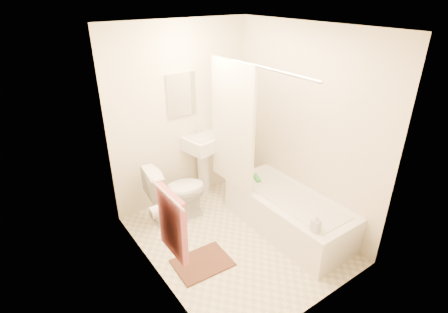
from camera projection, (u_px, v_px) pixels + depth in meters
floor at (236, 239)px, 4.19m from camera, size 2.40×2.40×0.00m
ceiling at (240, 27)px, 3.14m from camera, size 2.40×2.40×0.00m
wall_back at (182, 117)px, 4.54m from camera, size 2.00×0.02×2.40m
wall_left at (150, 174)px, 3.14m from camera, size 0.02×2.40×2.40m
wall_right at (304, 128)px, 4.18m from camera, size 0.02×2.40×2.40m
mirror at (181, 95)px, 4.40m from camera, size 0.40×0.03×0.55m
curtain_rod at (257, 66)px, 3.54m from camera, size 0.03×1.70×0.03m
shower_curtain at (232, 126)px, 4.18m from camera, size 0.04×0.80×1.55m
towel_bar at (167, 195)px, 3.02m from camera, size 0.02×0.60×0.02m
towel at (172, 224)px, 3.18m from camera, size 0.06×0.45×0.66m
toilet_paper at (156, 212)px, 3.48m from camera, size 0.11×0.12×0.12m
toilet at (176, 192)px, 4.43m from camera, size 0.81×0.52×0.75m
sink at (204, 164)px, 4.87m from camera, size 0.57×0.49×1.00m
bathtub at (288, 213)px, 4.27m from camera, size 0.71×1.63×0.46m
bath_mat at (202, 263)px, 3.81m from camera, size 0.62×0.48×0.02m
soap_bottle at (316, 223)px, 3.55m from camera, size 0.10×0.10×0.19m
scrub_brush at (256, 178)px, 4.55m from camera, size 0.13×0.21×0.04m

